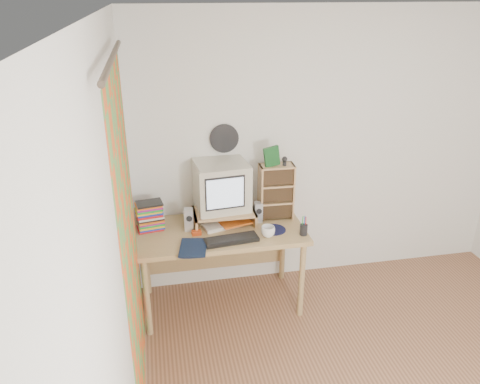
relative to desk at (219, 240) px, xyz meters
name	(u,v)px	position (x,y,z in m)	size (l,w,h in m)	color
ceiling	(480,12)	(1.03, -1.44, 1.88)	(3.50, 3.50, 0.00)	white
back_wall	(325,151)	(1.03, 0.31, 0.63)	(3.50, 3.50, 0.00)	white
left_wall	(119,282)	(-0.72, -1.44, 0.63)	(3.50, 3.50, 0.00)	white
curtain	(131,250)	(-0.68, -0.96, 0.53)	(2.20, 2.20, 0.00)	#D6511E
wall_disc	(224,139)	(0.10, 0.29, 0.81)	(0.25, 0.25, 0.02)	black
desk	(219,240)	(0.00, 0.00, 0.00)	(1.40, 0.70, 0.75)	tan
monitor_riser	(224,214)	(0.05, 0.04, 0.23)	(0.52, 0.30, 0.12)	tan
crt_monitor	(222,187)	(0.04, 0.09, 0.46)	(0.43, 0.43, 0.40)	beige
speaker_left	(189,220)	(-0.26, -0.03, 0.23)	(0.07, 0.07, 0.19)	silver
speaker_right	(258,212)	(0.34, 0.01, 0.23)	(0.07, 0.07, 0.18)	silver
keyboard	(231,240)	(0.06, -0.28, 0.15)	(0.43, 0.14, 0.03)	black
dvd_stack	(149,213)	(-0.57, 0.05, 0.28)	(0.21, 0.15, 0.30)	brown
cd_rack	(276,192)	(0.51, 0.07, 0.38)	(0.29, 0.16, 0.49)	tan
mug	(268,231)	(0.36, -0.26, 0.18)	(0.11, 0.11, 0.09)	white
diary	(180,247)	(-0.36, -0.33, 0.16)	(0.25, 0.19, 0.05)	#0F1B37
mousepad	(274,230)	(0.44, -0.16, 0.14)	(0.21, 0.21, 0.00)	black
pen_cup	(304,228)	(0.66, -0.28, 0.20)	(0.06, 0.06, 0.13)	black
papers	(225,223)	(0.05, 0.01, 0.15)	(0.30, 0.22, 0.04)	silver
red_box	(196,233)	(-0.21, -0.12, 0.15)	(0.08, 0.05, 0.04)	#B93B13
game_box	(272,157)	(0.46, 0.05, 0.71)	(0.13, 0.03, 0.17)	#164F21
webcam	(285,161)	(0.57, 0.05, 0.66)	(0.05, 0.05, 0.08)	black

